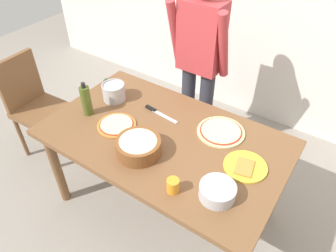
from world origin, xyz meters
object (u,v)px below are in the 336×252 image
at_px(pizza_cooked_on_tray, 117,125).
at_px(cup_orange, 173,186).
at_px(avocado, 107,82).
at_px(dining_table, 164,146).
at_px(chef_knife, 157,112).
at_px(plate_with_slice, 245,166).
at_px(popcorn_bowl, 138,145).
at_px(olive_oil_bottle, 86,100).
at_px(person_cook, 200,59).
at_px(chair_wooden_left, 34,103).
at_px(pizza_raw_on_board, 221,131).
at_px(steel_pot, 114,92).
at_px(mixing_bowl_steel, 217,191).

height_order(pizza_cooked_on_tray, cup_orange, cup_orange).
distance_m(cup_orange, avocado, 1.17).
xyz_separation_m(dining_table, chef_knife, (-0.18, 0.18, 0.10)).
xyz_separation_m(plate_with_slice, popcorn_bowl, (-0.60, -0.26, 0.05)).
height_order(popcorn_bowl, olive_oil_bottle, olive_oil_bottle).
bearing_deg(cup_orange, plate_with_slice, 55.86).
height_order(plate_with_slice, popcorn_bowl, popcorn_bowl).
relative_size(pizza_cooked_on_tray, cup_orange, 3.12).
bearing_deg(person_cook, dining_table, -77.07).
height_order(dining_table, chair_wooden_left, chair_wooden_left).
distance_m(chair_wooden_left, plate_with_slice, 1.90).
distance_m(dining_table, cup_orange, 0.47).
bearing_deg(cup_orange, pizza_raw_on_board, 90.20).
bearing_deg(popcorn_bowl, steel_pot, 145.57).
xyz_separation_m(pizza_cooked_on_tray, popcorn_bowl, (0.29, -0.12, 0.05)).
height_order(popcorn_bowl, avocado, popcorn_bowl).
distance_m(steel_pot, chef_knife, 0.38).
xyz_separation_m(person_cook, chair_wooden_left, (-1.15, -0.84, -0.40)).
bearing_deg(pizza_raw_on_board, avocado, -179.63).
bearing_deg(dining_table, pizza_raw_on_board, 39.24).
height_order(pizza_raw_on_board, chef_knife, pizza_raw_on_board).
height_order(pizza_raw_on_board, popcorn_bowl, popcorn_bowl).
xyz_separation_m(pizza_cooked_on_tray, avocado, (-0.39, 0.33, 0.03)).
bearing_deg(person_cook, plate_with_slice, -44.36).
bearing_deg(pizza_cooked_on_tray, pizza_raw_on_board, 28.70).
bearing_deg(mixing_bowl_steel, person_cook, 124.70).
bearing_deg(dining_table, avocado, 161.86).
xyz_separation_m(dining_table, cup_orange, (0.30, -0.34, 0.13)).
bearing_deg(dining_table, cup_orange, -48.86).
height_order(chair_wooden_left, avocado, chair_wooden_left).
height_order(mixing_bowl_steel, steel_pot, steel_pot).
distance_m(pizza_cooked_on_tray, olive_oil_bottle, 0.28).
bearing_deg(pizza_raw_on_board, olive_oil_bottle, -158.57).
distance_m(pizza_raw_on_board, pizza_cooked_on_tray, 0.71).
relative_size(person_cook, mixing_bowl_steel, 8.10).
distance_m(mixing_bowl_steel, cup_orange, 0.24).
bearing_deg(pizza_raw_on_board, cup_orange, -89.80).
distance_m(mixing_bowl_steel, avocado, 1.32).
bearing_deg(person_cook, cup_orange, -66.73).
relative_size(chair_wooden_left, mixing_bowl_steel, 4.75).
relative_size(popcorn_bowl, chef_knife, 0.96).
distance_m(chair_wooden_left, pizza_cooked_on_tray, 1.02).
height_order(person_cook, chef_knife, person_cook).
bearing_deg(steel_pot, chef_knife, 6.24).
xyz_separation_m(pizza_raw_on_board, plate_with_slice, (0.26, -0.20, -0.00)).
height_order(chair_wooden_left, pizza_cooked_on_tray, chair_wooden_left).
height_order(plate_with_slice, cup_orange, cup_orange).
relative_size(chair_wooden_left, steel_pot, 5.48).
xyz_separation_m(cup_orange, avocado, (-1.02, 0.58, -0.01)).
distance_m(steel_pot, cup_orange, 0.98).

